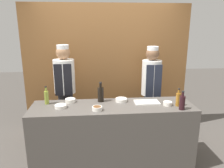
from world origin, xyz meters
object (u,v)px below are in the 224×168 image
object	(u,v)px
sauce_bowl_purple	(70,100)
cutting_board	(147,102)
sauce_bowl_brown	(97,108)
chef_right	(151,90)
sauce_bowl_white	(168,103)
sauce_bowl_yellow	(61,106)
sauce_bowl_orange	(121,100)
bottle_soy	(101,94)
bottle_amber	(178,99)
bottle_wine	(182,102)
bottle_oil	(47,97)
chef_left	(65,91)

from	to	relation	value
sauce_bowl_purple	cutting_board	distance (m)	1.11
sauce_bowl_brown	chef_right	xyz separation A→B (m)	(0.96, 0.88, -0.04)
sauce_bowl_white	sauce_bowl_yellow	xyz separation A→B (m)	(-1.49, 0.04, -0.01)
sauce_bowl_purple	chef_right	distance (m)	1.45
chef_right	sauce_bowl_white	bearing A→B (deg)	-87.95
sauce_bowl_orange	bottle_soy	bearing A→B (deg)	174.86
bottle_amber	sauce_bowl_orange	bearing A→B (deg)	161.29
sauce_bowl_brown	chef_right	bearing A→B (deg)	42.51
sauce_bowl_orange	sauce_bowl_purple	distance (m)	0.75
sauce_bowl_purple	sauce_bowl_yellow	bearing A→B (deg)	-118.02
bottle_wine	bottle_soy	xyz separation A→B (m)	(-1.07, 0.42, 0.01)
sauce_bowl_purple	bottle_wine	xyz separation A→B (m)	(1.51, -0.42, 0.07)
bottle_wine	bottle_soy	world-z (taller)	bottle_soy
sauce_bowl_white	bottle_oil	world-z (taller)	bottle_oil
cutting_board	bottle_oil	bearing A→B (deg)	176.24
sauce_bowl_brown	sauce_bowl_yellow	distance (m)	0.51
sauce_bowl_white	cutting_board	bearing A→B (deg)	156.01
bottle_soy	bottle_amber	bearing A→B (deg)	-15.00
sauce_bowl_white	bottle_soy	distance (m)	0.97
sauce_bowl_purple	bottle_wine	distance (m)	1.57
sauce_bowl_orange	cutting_board	xyz separation A→B (m)	(0.36, -0.10, -0.02)
sauce_bowl_white	bottle_wine	size ratio (longest dim) A/B	0.47
chef_left	chef_right	distance (m)	1.48
sauce_bowl_brown	sauce_bowl_white	bearing A→B (deg)	5.61
bottle_wine	chef_right	xyz separation A→B (m)	(-0.16, 0.95, -0.11)
cutting_board	sauce_bowl_orange	bearing A→B (deg)	164.22
bottle_wine	bottle_amber	world-z (taller)	bottle_wine
sauce_bowl_white	bottle_wine	bearing A→B (deg)	-51.11
sauce_bowl_yellow	chef_left	size ratio (longest dim) A/B	0.09
sauce_bowl_orange	chef_left	xyz separation A→B (m)	(-0.88, 0.57, -0.02)
sauce_bowl_purple	bottle_amber	distance (m)	1.53
sauce_bowl_brown	bottle_soy	xyz separation A→B (m)	(0.06, 0.35, 0.09)
bottle_wine	bottle_soy	distance (m)	1.14
sauce_bowl_brown	chef_right	distance (m)	1.31
sauce_bowl_brown	bottle_amber	xyz separation A→B (m)	(1.12, 0.06, 0.07)
sauce_bowl_brown	chef_right	world-z (taller)	chef_right
sauce_bowl_orange	bottle_wine	xyz separation A→B (m)	(0.76, -0.39, 0.07)
sauce_bowl_orange	sauce_bowl_brown	world-z (taller)	sauce_bowl_brown
sauce_bowl_orange	sauce_bowl_yellow	distance (m)	0.88
bottle_wine	chef_right	distance (m)	0.97
bottle_wine	chef_left	distance (m)	1.90
bottle_wine	bottle_oil	distance (m)	1.88
sauce_bowl_yellow	cutting_board	bearing A→B (deg)	3.74
sauce_bowl_purple	chef_left	size ratio (longest dim) A/B	0.09
sauce_bowl_brown	bottle_wine	bearing A→B (deg)	-3.57
sauce_bowl_purple	sauce_bowl_white	bearing A→B (deg)	-10.38
sauce_bowl_brown	chef_right	size ratio (longest dim) A/B	0.08
chef_left	sauce_bowl_orange	bearing A→B (deg)	-32.70
sauce_bowl_white	chef_right	size ratio (longest dim) A/B	0.07
sauce_bowl_yellow	bottle_amber	size ratio (longest dim) A/B	0.63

